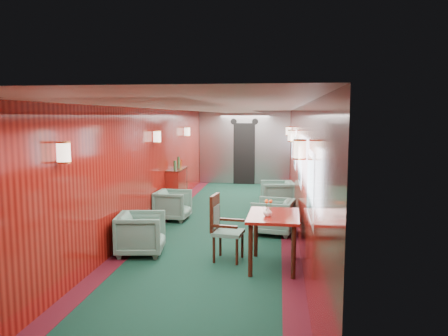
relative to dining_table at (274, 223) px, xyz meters
name	(u,v)px	position (x,y,z in m)	size (l,w,h in m)	color
room	(220,147)	(-1.07, 2.06, 0.97)	(12.00, 12.10, 2.40)	black
bulkhead	(244,148)	(-1.07, 7.97, 0.52)	(2.98, 0.17, 2.39)	#9FA1A6
windows_right	(297,156)	(0.42, 2.31, 0.78)	(0.02, 8.60, 0.80)	silver
wall_sconces	(224,137)	(-1.07, 2.63, 1.12)	(2.97, 7.97, 0.25)	beige
dining_table	(274,223)	(0.00, 0.00, 0.00)	(0.77, 1.08, 0.79)	maroon
side_chair	(222,225)	(-0.79, 0.23, -0.11)	(0.51, 0.54, 1.02)	#1D453E
credenza	(177,187)	(-2.41, 4.04, -0.18)	(0.33, 1.07, 1.23)	maroon
flower_vase	(268,212)	(-0.08, -0.13, 0.19)	(0.13, 0.13, 0.13)	beige
armchair_left_near	(141,234)	(-2.13, 0.33, -0.33)	(0.72, 0.74, 0.68)	#1D453E
armchair_left_far	(173,205)	(-2.18, 2.69, -0.34)	(0.69, 0.71, 0.64)	#1D453E
armchair_right_near	(273,217)	(-0.03, 1.83, -0.33)	(0.72, 0.74, 0.67)	#1D453E
armchair_right_far	(277,196)	(0.04, 3.96, -0.32)	(0.74, 0.77, 0.70)	#1D453E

